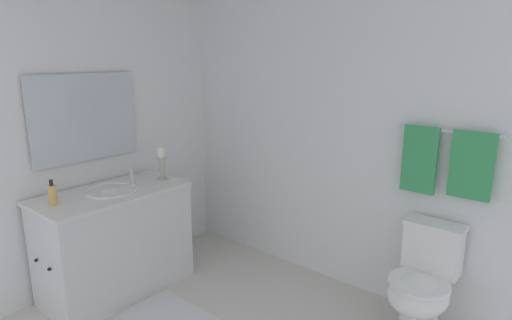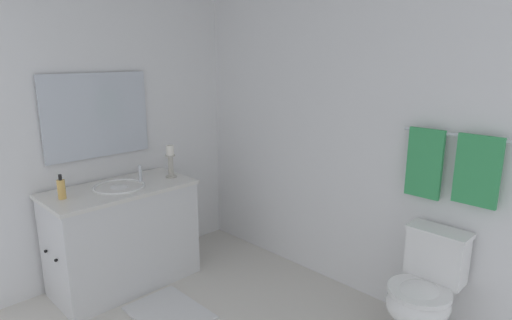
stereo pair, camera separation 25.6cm
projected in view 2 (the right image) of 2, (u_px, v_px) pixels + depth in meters
The scene contains 12 objects.
wall_back at pixel (335, 135), 3.34m from camera, with size 2.89×0.04×2.45m, color white.
wall_left at pixel (113, 130), 3.56m from camera, with size 0.04×2.26×2.45m, color white.
vanity_cabinet at pixel (123, 236), 3.44m from camera, with size 0.58×1.14×0.83m.
sink_basin at pixel (120, 192), 3.35m from camera, with size 0.40×0.40×0.24m.
mirror at pixel (97, 116), 3.40m from camera, with size 0.02×0.87×0.67m, color silver.
candle_holder_tall at pixel (170, 160), 3.57m from camera, with size 0.09×0.09×0.27m.
soap_bottle at pixel (61, 189), 3.05m from camera, with size 0.06×0.06×0.18m.
toilet at pixel (424, 292), 2.72m from camera, with size 0.39×0.54×0.75m.
towel_bar at pixel (455, 135), 2.63m from camera, with size 0.02×0.02×0.65m, color silver.
towel_near_vanity at pixel (424, 163), 2.78m from camera, with size 0.23×0.03×0.46m, color #389E59.
towel_center at pixel (477, 171), 2.55m from camera, with size 0.26×0.03×0.43m, color #389E59.
bath_mat at pixel (169, 313), 3.10m from camera, with size 0.60×0.44×0.02m, color silver.
Camera 2 is at (1.90, -1.62, 1.84)m, focal length 29.90 mm.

